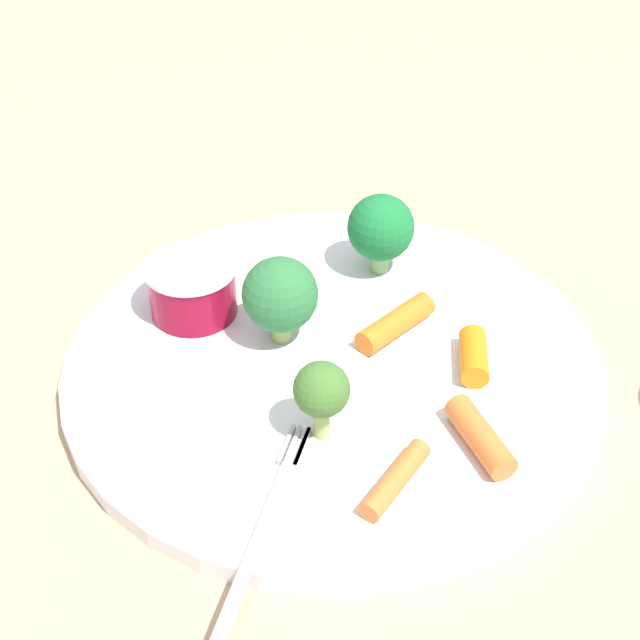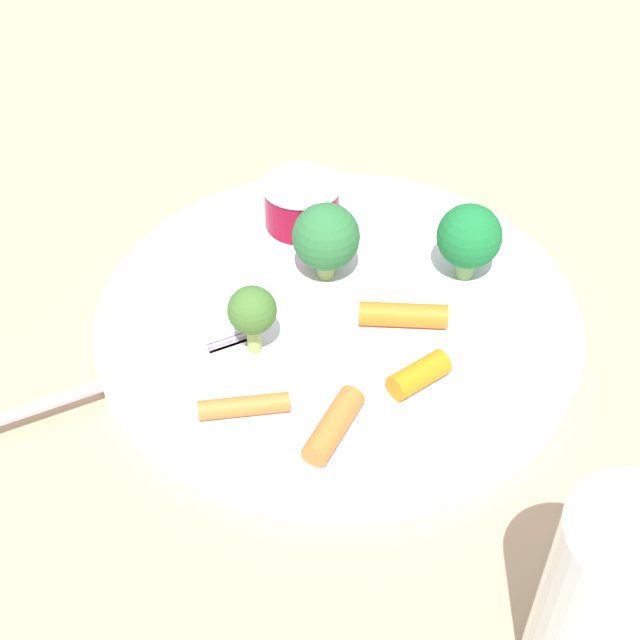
# 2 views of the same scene
# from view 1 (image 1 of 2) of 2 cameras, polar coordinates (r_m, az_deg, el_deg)

# --- Properties ---
(ground_plane) EXTENTS (2.40, 2.40, 0.00)m
(ground_plane) POSITION_cam_1_polar(r_m,az_deg,el_deg) (0.56, 0.76, -3.14)
(ground_plane) COLOR tan
(plate) EXTENTS (0.32, 0.32, 0.01)m
(plate) POSITION_cam_1_polar(r_m,az_deg,el_deg) (0.55, 0.77, -2.68)
(plate) COLOR white
(plate) RESTS_ON ground_plane
(sauce_cup) EXTENTS (0.06, 0.06, 0.03)m
(sauce_cup) POSITION_cam_1_polar(r_m,az_deg,el_deg) (0.58, -7.81, 1.91)
(sauce_cup) COLOR maroon
(sauce_cup) RESTS_ON plate
(broccoli_floret_0) EXTENTS (0.04, 0.04, 0.05)m
(broccoli_floret_0) POSITION_cam_1_polar(r_m,az_deg,el_deg) (0.60, 3.74, 5.60)
(broccoli_floret_0) COLOR #84AE65
(broccoli_floret_0) RESTS_ON plate
(broccoli_floret_1) EXTENTS (0.03, 0.03, 0.05)m
(broccoli_floret_1) POSITION_cam_1_polar(r_m,az_deg,el_deg) (0.48, 0.09, -4.38)
(broccoli_floret_1) COLOR #97B35C
(broccoli_floret_1) RESTS_ON plate
(broccoli_floret_2) EXTENTS (0.04, 0.04, 0.06)m
(broccoli_floret_2) POSITION_cam_1_polar(r_m,az_deg,el_deg) (0.54, -2.45, 1.52)
(broccoli_floret_2) COLOR #95AA59
(broccoli_floret_2) RESTS_ON plate
(carrot_stick_0) EXTENTS (0.04, 0.02, 0.02)m
(carrot_stick_0) POSITION_cam_1_polar(r_m,az_deg,el_deg) (0.54, 9.38, -2.20)
(carrot_stick_0) COLOR orange
(carrot_stick_0) RESTS_ON plate
(carrot_stick_1) EXTENTS (0.06, 0.04, 0.02)m
(carrot_stick_1) POSITION_cam_1_polar(r_m,az_deg,el_deg) (0.56, 4.64, -0.20)
(carrot_stick_1) COLOR orange
(carrot_stick_1) RESTS_ON plate
(carrot_stick_2) EXTENTS (0.05, 0.04, 0.02)m
(carrot_stick_2) POSITION_cam_1_polar(r_m,az_deg,el_deg) (0.50, 9.76, -7.03)
(carrot_stick_2) COLOR orange
(carrot_stick_2) RESTS_ON plate
(carrot_stick_3) EXTENTS (0.05, 0.03, 0.01)m
(carrot_stick_3) POSITION_cam_1_polar(r_m,az_deg,el_deg) (0.47, 4.63, -9.69)
(carrot_stick_3) COLOR orange
(carrot_stick_3) RESTS_ON plate
(fork) EXTENTS (0.19, 0.02, 0.00)m
(fork) POSITION_cam_1_polar(r_m,az_deg,el_deg) (0.45, -4.40, -14.70)
(fork) COLOR #BCACBF
(fork) RESTS_ON plate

